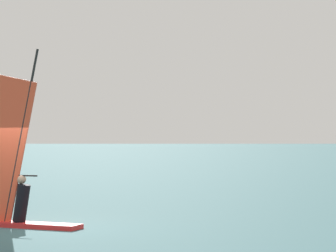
% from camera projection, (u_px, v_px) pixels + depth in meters
% --- Properties ---
extents(ground_plane, '(4000.00, 4000.00, 0.00)m').
position_uv_depth(ground_plane, '(12.00, 227.00, 16.84)').
color(ground_plane, '#386066').
extents(windsurfer, '(3.82, 0.84, 4.55)m').
position_uv_depth(windsurfer, '(9.00, 177.00, 17.02)').
color(windsurfer, red).
rests_on(windsurfer, ground_plane).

